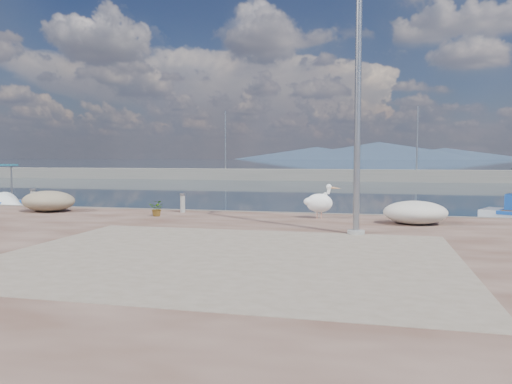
# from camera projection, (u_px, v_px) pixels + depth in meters

# --- Properties ---
(ground) EXTENTS (1400.00, 1400.00, 0.00)m
(ground) POSITION_uv_depth(u_px,v_px,m) (223.00, 251.00, 13.06)
(ground) COLOR #162635
(ground) RESTS_ON ground
(quay) EXTENTS (44.00, 22.00, 0.50)m
(quay) POSITION_uv_depth(u_px,v_px,m) (101.00, 310.00, 7.22)
(quay) COLOR #45281E
(quay) RESTS_ON ground
(quay_patch) EXTENTS (9.00, 7.00, 0.01)m
(quay_patch) POSITION_uv_depth(u_px,v_px,m) (226.00, 256.00, 9.89)
(quay_patch) COLOR gray
(quay_patch) RESTS_ON quay
(breakwater) EXTENTS (120.00, 2.20, 7.50)m
(breakwater) POSITION_uv_depth(u_px,v_px,m) (336.00, 175.00, 51.85)
(breakwater) COLOR gray
(breakwater) RESTS_ON ground
(mountains) EXTENTS (370.00, 280.00, 22.00)m
(mountains) POSITION_uv_depth(u_px,v_px,m) (374.00, 152.00, 642.42)
(mountains) COLOR #28384C
(mountains) RESTS_ON ground
(pelican) EXTENTS (1.16, 0.66, 1.11)m
(pelican) POSITION_uv_depth(u_px,v_px,m) (320.00, 202.00, 15.94)
(pelican) COLOR tan
(pelican) RESTS_ON quay
(lamp_post) EXTENTS (0.44, 0.96, 7.00)m
(lamp_post) POSITION_uv_depth(u_px,v_px,m) (358.00, 104.00, 12.52)
(lamp_post) COLOR gray
(lamp_post) RESTS_ON quay
(bollard_near) EXTENTS (0.22, 0.22, 0.68)m
(bollard_near) POSITION_uv_depth(u_px,v_px,m) (183.00, 202.00, 17.72)
(bollard_near) COLOR gray
(bollard_near) RESTS_ON quay
(bollard_far) EXTENTS (0.25, 0.25, 0.77)m
(bollard_far) POSITION_uv_depth(u_px,v_px,m) (33.00, 197.00, 19.13)
(bollard_far) COLOR gray
(bollard_far) RESTS_ON quay
(potted_plant) EXTENTS (0.49, 0.42, 0.53)m
(potted_plant) POSITION_uv_depth(u_px,v_px,m) (157.00, 208.00, 16.58)
(potted_plant) COLOR #33722D
(potted_plant) RESTS_ON quay
(net_pile_d) EXTENTS (1.83, 1.38, 0.69)m
(net_pile_d) POSITION_uv_depth(u_px,v_px,m) (415.00, 213.00, 14.60)
(net_pile_d) COLOR silver
(net_pile_d) RESTS_ON quay
(net_pile_b) EXTENTS (1.93, 1.50, 0.75)m
(net_pile_b) POSITION_uv_depth(u_px,v_px,m) (48.00, 201.00, 18.01)
(net_pile_b) COLOR tan
(net_pile_b) RESTS_ON quay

